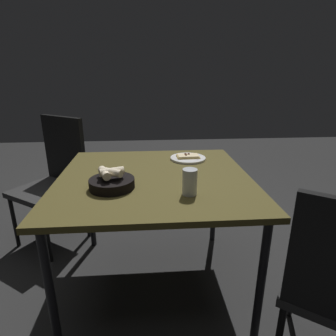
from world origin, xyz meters
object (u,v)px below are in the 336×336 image
object	(u,v)px
bread_basket	(111,182)
dining_table	(154,186)
beer_glass	(190,183)
chair_far	(56,174)
pizza_plate	(188,158)

from	to	relation	value
bread_basket	dining_table	bearing A→B (deg)	126.47
beer_glass	chair_far	distance (m)	1.29
dining_table	beer_glass	world-z (taller)	beer_glass
pizza_plate	chair_far	bearing A→B (deg)	-108.08
dining_table	bread_basket	xyz separation A→B (m)	(0.16, -0.22, 0.09)
chair_far	dining_table	bearing A→B (deg)	50.39
pizza_plate	bread_basket	xyz separation A→B (m)	(0.46, -0.45, 0.02)
bread_basket	beer_glass	distance (m)	0.39
pizza_plate	chair_far	world-z (taller)	chair_far
dining_table	chair_far	xyz separation A→B (m)	(-0.62, -0.75, -0.14)
dining_table	beer_glass	size ratio (longest dim) A/B	8.45
dining_table	pizza_plate	world-z (taller)	pizza_plate
dining_table	bread_basket	size ratio (longest dim) A/B	4.72
pizza_plate	bread_basket	size ratio (longest dim) A/B	1.04
dining_table	bread_basket	world-z (taller)	bread_basket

